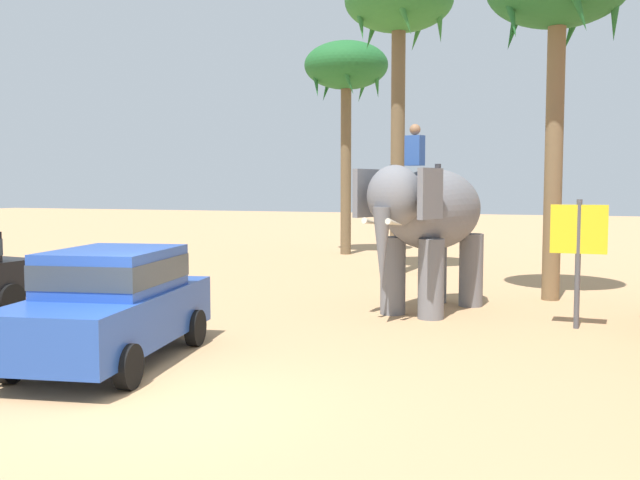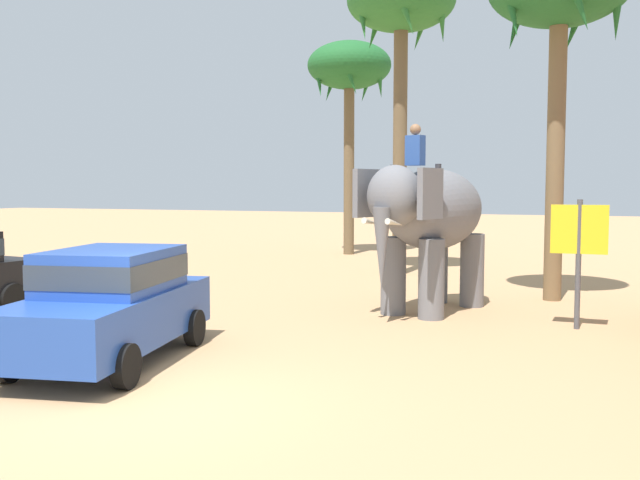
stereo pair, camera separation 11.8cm
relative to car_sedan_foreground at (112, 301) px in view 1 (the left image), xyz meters
The scene contains 6 objects.
ground_plane 2.55m from the car_sedan_foreground, 41.26° to the right, with size 120.00×120.00×0.00m, color tan.
car_sedan_foreground is the anchor object (origin of this frame).
elephant_with_mahout 6.94m from the car_sedan_foreground, 58.92° to the left, with size 2.50×4.02×3.88m.
palm_tree_near_hut 13.83m from the car_sedan_foreground, 83.62° to the left, with size 3.20×3.20×8.99m.
palm_tree_left_of_road 18.36m from the car_sedan_foreground, 96.78° to the left, with size 3.20×3.20×8.14m.
signboard_yellow 8.29m from the car_sedan_foreground, 38.07° to the left, with size 1.00×0.10×2.40m.
Camera 1 is at (4.78, -7.10, 2.64)m, focal length 39.48 mm.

